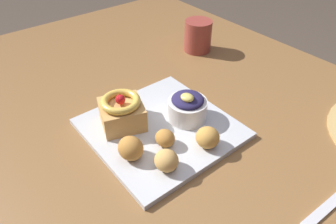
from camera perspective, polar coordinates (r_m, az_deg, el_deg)
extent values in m
cube|color=brown|center=(0.67, 5.93, -5.04)|extent=(1.53, 0.99, 0.04)
cylinder|color=brown|center=(1.51, -1.36, 5.31)|extent=(0.07, 0.07, 0.69)
cube|color=silver|center=(0.66, -1.36, -2.99)|extent=(0.28, 0.28, 0.01)
cube|color=tan|center=(0.65, -8.41, -0.44)|extent=(0.11, 0.11, 0.05)
torus|color=#E5BC4C|center=(0.63, -8.68, 1.91)|extent=(0.10, 0.10, 0.02)
sphere|color=red|center=(0.63, -8.73, 2.28)|extent=(0.02, 0.02, 0.02)
cylinder|color=white|center=(0.66, 3.32, 0.36)|extent=(0.08, 0.08, 0.04)
ellipsoid|color=#28234C|center=(0.65, 3.41, 2.20)|extent=(0.07, 0.07, 0.02)
ellipsoid|color=#EAD666|center=(0.63, 3.54, 2.67)|extent=(0.03, 0.03, 0.01)
ellipsoid|color=#BC7F38|center=(0.60, -0.54, -4.81)|extent=(0.04, 0.04, 0.03)
ellipsoid|color=tan|center=(0.56, -0.29, -8.88)|extent=(0.05, 0.04, 0.04)
ellipsoid|color=#BC7F38|center=(0.58, -6.86, -6.62)|extent=(0.05, 0.05, 0.04)
ellipsoid|color=gold|center=(0.60, 7.27, -4.65)|extent=(0.05, 0.05, 0.04)
cylinder|color=#993D33|center=(0.95, 5.50, 13.74)|extent=(0.08, 0.08, 0.09)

